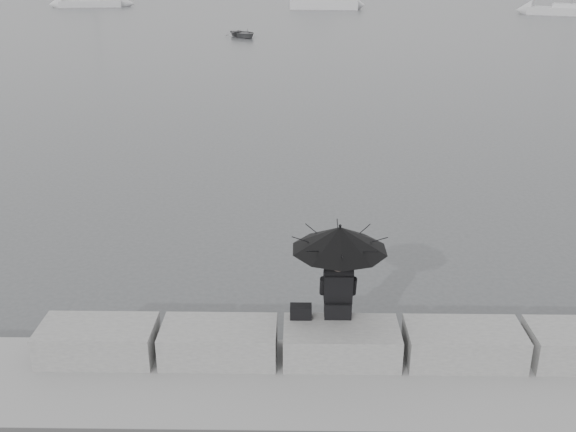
{
  "coord_description": "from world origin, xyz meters",
  "views": [
    {
      "loc": [
        -0.62,
        -8.06,
        5.73
      ],
      "look_at": [
        -0.79,
        3.0,
        1.26
      ],
      "focal_mm": 40.0,
      "sensor_mm": 36.0,
      "label": 1
    }
  ],
  "objects_px": {
    "motor_cruiser": "(325,1)",
    "dinghy": "(243,34)",
    "sailboat_left": "(91,3)",
    "seated_person": "(339,248)",
    "sailboat_right": "(565,10)"
  },
  "relations": [
    {
      "from": "motor_cruiser",
      "to": "dinghy",
      "type": "height_order",
      "value": "motor_cruiser"
    },
    {
      "from": "sailboat_left",
      "to": "motor_cruiser",
      "type": "bearing_deg",
      "value": -16.32
    },
    {
      "from": "seated_person",
      "to": "sailboat_left",
      "type": "xyz_separation_m",
      "value": [
        -26.49,
        75.58,
        -1.51
      ]
    },
    {
      "from": "sailboat_right",
      "to": "motor_cruiser",
      "type": "xyz_separation_m",
      "value": [
        -25.42,
        8.33,
        0.37
      ]
    },
    {
      "from": "seated_person",
      "to": "sailboat_left",
      "type": "height_order",
      "value": "sailboat_left"
    },
    {
      "from": "sailboat_right",
      "to": "dinghy",
      "type": "height_order",
      "value": "sailboat_right"
    },
    {
      "from": "motor_cruiser",
      "to": "seated_person",
      "type": "bearing_deg",
      "value": -86.55
    },
    {
      "from": "sailboat_left",
      "to": "sailboat_right",
      "type": "distance_m",
      "value": 55.61
    },
    {
      "from": "seated_person",
      "to": "dinghy",
      "type": "bearing_deg",
      "value": 96.26
    },
    {
      "from": "motor_cruiser",
      "to": "sailboat_left",
      "type": "bearing_deg",
      "value": 179.29
    },
    {
      "from": "motor_cruiser",
      "to": "dinghy",
      "type": "distance_m",
      "value": 30.29
    },
    {
      "from": "seated_person",
      "to": "motor_cruiser",
      "type": "bearing_deg",
      "value": 87.85
    },
    {
      "from": "seated_person",
      "to": "motor_cruiser",
      "type": "distance_m",
      "value": 72.5
    },
    {
      "from": "motor_cruiser",
      "to": "dinghy",
      "type": "bearing_deg",
      "value": -98.63
    },
    {
      "from": "seated_person",
      "to": "sailboat_left",
      "type": "distance_m",
      "value": 80.1
    }
  ]
}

